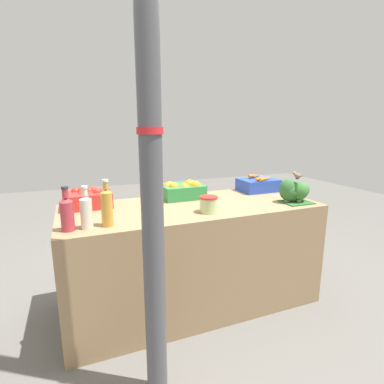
{
  "coord_description": "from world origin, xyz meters",
  "views": [
    {
      "loc": [
        -0.8,
        -1.99,
        1.37
      ],
      "look_at": [
        0.0,
        0.0,
        0.89
      ],
      "focal_mm": 28.0,
      "sensor_mm": 36.0,
      "label": 1
    }
  ],
  "objects_px": {
    "juice_bottle_ruby": "(67,213)",
    "carrot_crate": "(258,184)",
    "support_pole": "(150,137)",
    "juice_bottle_amber": "(107,206)",
    "pickle_jar": "(208,204)",
    "orange_crate": "(183,190)",
    "juice_bottle_cloudy": "(86,211)",
    "apple_crate": "(88,198)",
    "sparrow_bird": "(297,175)",
    "broccoli_pile": "(293,191)"
  },
  "relations": [
    {
      "from": "orange_crate",
      "to": "juice_bottle_ruby",
      "type": "distance_m",
      "value": 0.99
    },
    {
      "from": "juice_bottle_amber",
      "to": "pickle_jar",
      "type": "distance_m",
      "value": 0.67
    },
    {
      "from": "support_pole",
      "to": "juice_bottle_amber",
      "type": "height_order",
      "value": "support_pole"
    },
    {
      "from": "support_pole",
      "to": "sparrow_bird",
      "type": "height_order",
      "value": "support_pole"
    },
    {
      "from": "carrot_crate",
      "to": "juice_bottle_cloudy",
      "type": "height_order",
      "value": "juice_bottle_cloudy"
    },
    {
      "from": "juice_bottle_cloudy",
      "to": "broccoli_pile",
      "type": "bearing_deg",
      "value": 1.44
    },
    {
      "from": "apple_crate",
      "to": "pickle_jar",
      "type": "bearing_deg",
      "value": -31.25
    },
    {
      "from": "orange_crate",
      "to": "carrot_crate",
      "type": "bearing_deg",
      "value": -0.35
    },
    {
      "from": "broccoli_pile",
      "to": "sparrow_bird",
      "type": "height_order",
      "value": "sparrow_bird"
    },
    {
      "from": "juice_bottle_cloudy",
      "to": "juice_bottle_amber",
      "type": "xyz_separation_m",
      "value": [
        0.11,
        0.0,
        0.01
      ]
    },
    {
      "from": "orange_crate",
      "to": "carrot_crate",
      "type": "relative_size",
      "value": 1.0
    },
    {
      "from": "apple_crate",
      "to": "sparrow_bird",
      "type": "relative_size",
      "value": 2.43
    },
    {
      "from": "carrot_crate",
      "to": "juice_bottle_ruby",
      "type": "distance_m",
      "value": 1.66
    },
    {
      "from": "carrot_crate",
      "to": "pickle_jar",
      "type": "xyz_separation_m",
      "value": [
        -0.7,
        -0.45,
        -0.0
      ]
    },
    {
      "from": "juice_bottle_amber",
      "to": "carrot_crate",
      "type": "bearing_deg",
      "value": 19.31
    },
    {
      "from": "orange_crate",
      "to": "juice_bottle_cloudy",
      "type": "distance_m",
      "value": 0.91
    },
    {
      "from": "juice_bottle_amber",
      "to": "sparrow_bird",
      "type": "xyz_separation_m",
      "value": [
        1.4,
        0.03,
        0.09
      ]
    },
    {
      "from": "juice_bottle_amber",
      "to": "support_pole",
      "type": "bearing_deg",
      "value": -71.23
    },
    {
      "from": "orange_crate",
      "to": "broccoli_pile",
      "type": "height_order",
      "value": "broccoli_pile"
    },
    {
      "from": "carrot_crate",
      "to": "juice_bottle_ruby",
      "type": "height_order",
      "value": "juice_bottle_ruby"
    },
    {
      "from": "broccoli_pile",
      "to": "pickle_jar",
      "type": "relative_size",
      "value": 1.93
    },
    {
      "from": "orange_crate",
      "to": "pickle_jar",
      "type": "xyz_separation_m",
      "value": [
        0.02,
        -0.45,
        -0.01
      ]
    },
    {
      "from": "apple_crate",
      "to": "juice_bottle_cloudy",
      "type": "bearing_deg",
      "value": -93.99
    },
    {
      "from": "pickle_jar",
      "to": "apple_crate",
      "type": "bearing_deg",
      "value": 148.75
    },
    {
      "from": "orange_crate",
      "to": "broccoli_pile",
      "type": "distance_m",
      "value": 0.86
    },
    {
      "from": "juice_bottle_cloudy",
      "to": "juice_bottle_amber",
      "type": "height_order",
      "value": "juice_bottle_amber"
    },
    {
      "from": "juice_bottle_cloudy",
      "to": "juice_bottle_amber",
      "type": "bearing_deg",
      "value": 0.0
    },
    {
      "from": "broccoli_pile",
      "to": "juice_bottle_cloudy",
      "type": "height_order",
      "value": "juice_bottle_cloudy"
    },
    {
      "from": "carrot_crate",
      "to": "pickle_jar",
      "type": "height_order",
      "value": "carrot_crate"
    },
    {
      "from": "apple_crate",
      "to": "orange_crate",
      "type": "height_order",
      "value": "orange_crate"
    },
    {
      "from": "apple_crate",
      "to": "juice_bottle_amber",
      "type": "distance_m",
      "value": 0.5
    },
    {
      "from": "pickle_jar",
      "to": "orange_crate",
      "type": "bearing_deg",
      "value": 92.36
    },
    {
      "from": "orange_crate",
      "to": "juice_bottle_ruby",
      "type": "relative_size",
      "value": 1.3
    },
    {
      "from": "orange_crate",
      "to": "broccoli_pile",
      "type": "bearing_deg",
      "value": -31.26
    },
    {
      "from": "carrot_crate",
      "to": "juice_bottle_cloudy",
      "type": "relative_size",
      "value": 1.32
    },
    {
      "from": "pickle_jar",
      "to": "support_pole",
      "type": "bearing_deg",
      "value": -136.31
    },
    {
      "from": "apple_crate",
      "to": "juice_bottle_ruby",
      "type": "relative_size",
      "value": 1.3
    },
    {
      "from": "juice_bottle_ruby",
      "to": "carrot_crate",
      "type": "bearing_deg",
      "value": 16.84
    },
    {
      "from": "support_pole",
      "to": "juice_bottle_amber",
      "type": "relative_size",
      "value": 9.5
    },
    {
      "from": "apple_crate",
      "to": "juice_bottle_cloudy",
      "type": "xyz_separation_m",
      "value": [
        -0.03,
        -0.49,
        0.04
      ]
    },
    {
      "from": "carrot_crate",
      "to": "broccoli_pile",
      "type": "xyz_separation_m",
      "value": [
        0.02,
        -0.44,
        0.03
      ]
    },
    {
      "from": "broccoli_pile",
      "to": "juice_bottle_ruby",
      "type": "relative_size",
      "value": 0.94
    },
    {
      "from": "juice_bottle_ruby",
      "to": "sparrow_bird",
      "type": "xyz_separation_m",
      "value": [
        1.62,
        0.03,
        0.11
      ]
    },
    {
      "from": "support_pole",
      "to": "apple_crate",
      "type": "distance_m",
      "value": 1.08
    },
    {
      "from": "broccoli_pile",
      "to": "juice_bottle_cloudy",
      "type": "bearing_deg",
      "value": -178.56
    },
    {
      "from": "broccoli_pile",
      "to": "sparrow_bird",
      "type": "xyz_separation_m",
      "value": [
        0.02,
        -0.01,
        0.12
      ]
    },
    {
      "from": "juice_bottle_ruby",
      "to": "sparrow_bird",
      "type": "height_order",
      "value": "juice_bottle_ruby"
    },
    {
      "from": "pickle_jar",
      "to": "sparrow_bird",
      "type": "bearing_deg",
      "value": -0.25
    },
    {
      "from": "apple_crate",
      "to": "orange_crate",
      "type": "relative_size",
      "value": 1.0
    },
    {
      "from": "support_pole",
      "to": "juice_bottle_amber",
      "type": "bearing_deg",
      "value": 108.77
    }
  ]
}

